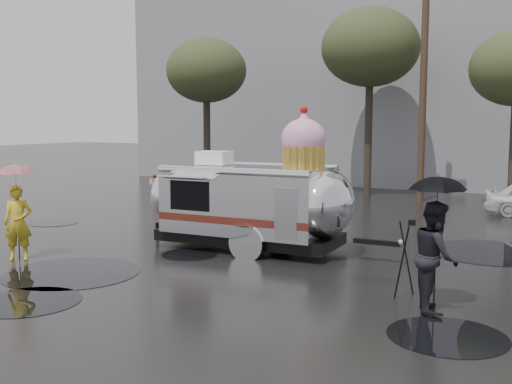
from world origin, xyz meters
The scene contains 13 objects.
ground centered at (0.00, 0.00, 0.00)m, with size 120.00×120.00×0.00m, color black.
puddles centered at (1.62, 1.30, 0.01)m, with size 15.24×10.78×0.01m.
grey_building centered at (-4.00, 24.00, 6.50)m, with size 22.00×12.00×13.00m, color slate.
utility_pole centered at (2.50, 14.00, 4.62)m, with size 1.60×0.28×9.00m.
tree_left centered at (-7.00, 13.00, 5.48)m, with size 3.64×3.64×6.95m.
tree_mid centered at (0.00, 15.00, 6.34)m, with size 4.20×4.20×8.03m.
barricade_row centered at (-5.55, 9.96, 0.52)m, with size 4.30×0.80×1.00m.
airstream_trailer centered at (0.72, 2.90, 1.29)m, with size 6.83×2.69×3.68m.
person_left centered at (-3.59, -0.68, 0.88)m, with size 0.63×0.42×1.76m, color gold.
umbrella_pink centered at (-3.59, -0.68, 1.92)m, with size 1.08×1.08×2.28m.
person_right centered at (5.84, -0.05, 0.95)m, with size 0.91×0.51×1.91m, color black.
umbrella_black centered at (5.84, -0.05, 1.95)m, with size 1.19×1.19×2.36m.
tripod centered at (5.30, 0.50, 0.86)m, with size 0.54×0.61×1.47m.
Camera 1 is at (7.77, -10.34, 3.25)m, focal length 42.00 mm.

